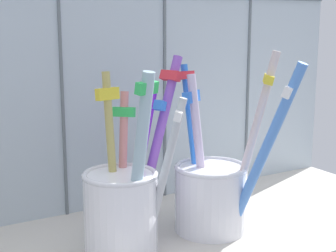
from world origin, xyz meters
TOP-DOWN VIEW (x-y plane):
  - counter_slab at (0.00, 0.00)cm, footprint 64.00×22.00cm
  - tile_wall_back at (0.00, 12.00)cm, footprint 64.00×2.20cm
  - toothbrush_cup_left at (-4.71, -0.77)cm, footprint 12.25×9.10cm
  - toothbrush_cup_right at (5.27, -1.05)cm, footprint 8.74×13.44cm

SIDE VIEW (x-z plane):
  - counter_slab at x=0.00cm, z-range 0.00..2.00cm
  - toothbrush_cup_right at x=5.27cm, z-range -2.99..15.78cm
  - toothbrush_cup_left at x=-4.71cm, z-range -2.10..16.01cm
  - tile_wall_back at x=0.00cm, z-range 0.00..45.00cm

